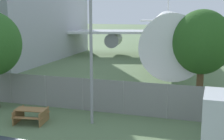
{
  "coord_description": "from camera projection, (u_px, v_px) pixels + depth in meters",
  "views": [
    {
      "loc": [
        4.56,
        -7.02,
        6.05
      ],
      "look_at": [
        -1.62,
        12.9,
        2.0
      ],
      "focal_mm": 50.0,
      "sensor_mm": 36.0,
      "label": 1
    }
  ],
  "objects": [
    {
      "name": "airplane",
      "position": [
        169.0,
        29.0,
        39.23
      ],
      "size": [
        34.02,
        42.51,
        12.13
      ],
      "rotation": [
        0.0,
        0.0,
        -1.44
      ],
      "color": "white",
      "rests_on": "ground"
    },
    {
      "name": "picnic_bench_near_cabin",
      "position": [
        31.0,
        114.0,
        16.94
      ],
      "size": [
        1.86,
        1.63,
        0.76
      ],
      "rotation": [
        0.0,
        0.0,
        0.14
      ],
      "color": "olive",
      "rests_on": "ground"
    },
    {
      "name": "tree_far_right",
      "position": [
        202.0,
        42.0,
        18.62
      ],
      "size": [
        3.53,
        3.53,
        6.09
      ],
      "color": "brown",
      "rests_on": "ground"
    },
    {
      "name": "perimeter_fence",
      "position": [
        123.0,
        98.0,
        18.16
      ],
      "size": [
        56.07,
        0.07,
        2.0
      ],
      "color": "gray",
      "rests_on": "ground"
    },
    {
      "name": "light_mast",
      "position": [
        91.0,
        26.0,
        15.88
      ],
      "size": [
        0.44,
        0.44,
        8.65
      ],
      "color": "#99999E",
      "rests_on": "ground"
    }
  ]
}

